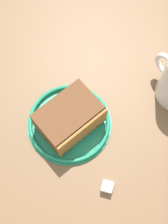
{
  "coord_description": "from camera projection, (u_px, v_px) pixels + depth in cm",
  "views": [
    {
      "loc": [
        -9.17,
        -17.52,
        56.25
      ],
      "look_at": [
        0.01,
        -0.14,
        3.0
      ],
      "focal_mm": 52.23,
      "sensor_mm": 36.0,
      "label": 1
    }
  ],
  "objects": [
    {
      "name": "small_plate",
      "position": [
        69.0,
        122.0,
        0.59
      ],
      "size": [
        15.26,
        15.26,
        1.32
      ],
      "color": "#1E8C66",
      "rests_on": "ground_plane"
    },
    {
      "name": "cake_slice",
      "position": [
        69.0,
        118.0,
        0.56
      ],
      "size": [
        11.84,
        9.68,
        5.85
      ],
      "color": "#9E662D",
      "rests_on": "small_plate"
    },
    {
      "name": "ground_plane",
      "position": [
        84.0,
        121.0,
        0.61
      ],
      "size": [
        115.43,
        115.43,
        3.94
      ],
      "primitive_type": "cube",
      "color": "brown"
    },
    {
      "name": "sugar_cube",
      "position": [
        107.0,
        187.0,
        0.54
      ],
      "size": [
        2.6,
        2.6,
        1.84
      ],
      "primitive_type": "cube",
      "rotation": [
        0.0,
        0.0,
        0.82
      ],
      "color": "white",
      "rests_on": "ground_plane"
    }
  ]
}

